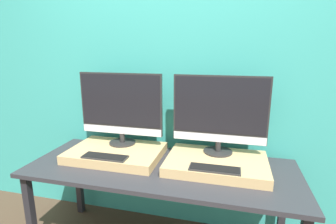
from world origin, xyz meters
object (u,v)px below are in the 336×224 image
(monitor_left, at_px, (121,107))
(monitor_right, at_px, (220,112))
(keyboard_right, at_px, (215,169))
(keyboard_left, at_px, (105,157))

(monitor_left, distance_m, monitor_right, 0.76)
(monitor_left, bearing_deg, keyboard_right, -21.26)
(monitor_left, xyz_separation_m, keyboard_right, (0.76, -0.29, -0.30))
(keyboard_left, xyz_separation_m, monitor_right, (0.76, 0.29, 0.30))
(keyboard_left, height_order, monitor_right, monitor_right)
(monitor_right, relative_size, keyboard_right, 2.08)
(keyboard_left, bearing_deg, monitor_right, 21.26)
(monitor_right, height_order, keyboard_right, monitor_right)
(keyboard_right, bearing_deg, monitor_right, 90.00)
(keyboard_left, relative_size, keyboard_right, 1.00)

